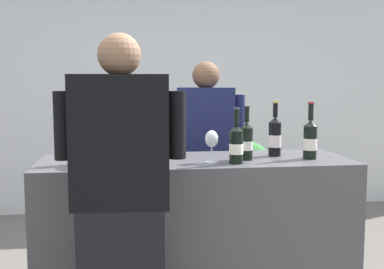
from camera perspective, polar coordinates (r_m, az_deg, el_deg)
wall_back at (r=5.35m, az=-3.55°, el=5.69°), size 8.00×0.10×2.80m
counter at (r=2.92m, az=0.47°, el=-12.79°), size 1.85×0.63×1.00m
wine_bottle_0 at (r=2.65m, az=5.42°, el=-1.15°), size 0.08×0.08×0.32m
wine_bottle_1 at (r=2.96m, az=10.07°, el=-0.24°), size 0.08×0.08×0.34m
wine_bottle_2 at (r=2.89m, az=14.21°, el=-0.57°), size 0.08×0.08×0.34m
wine_bottle_3 at (r=2.87m, az=-2.58°, el=-0.42°), size 0.08×0.08×0.32m
wine_bottle_4 at (r=2.69m, az=-13.04°, el=-0.97°), size 0.08×0.08×0.33m
wine_bottle_5 at (r=2.78m, az=6.65°, el=-0.75°), size 0.08×0.08×0.32m
wine_glass at (r=2.67m, az=2.42°, el=-0.68°), size 0.08×0.08×0.19m
ice_bucket at (r=2.66m, az=-8.17°, el=-0.88°), size 0.22×0.22×0.25m
person_server at (r=3.55m, az=1.67°, el=-4.54°), size 0.58×0.30×1.62m
person_guest at (r=2.24m, az=-8.52°, el=-10.35°), size 0.60×0.27×1.68m
potted_shrub at (r=4.28m, az=6.68°, el=-5.24°), size 0.52×0.57×0.92m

